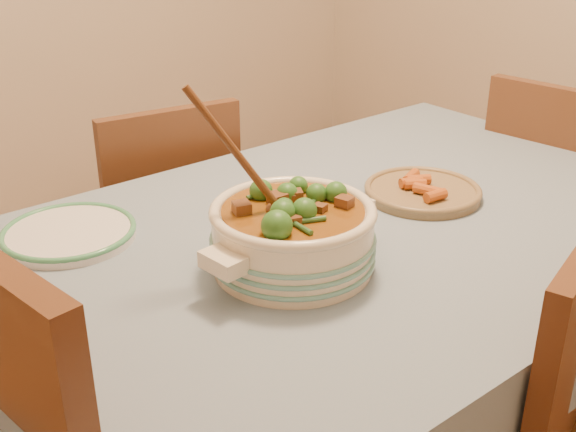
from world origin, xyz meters
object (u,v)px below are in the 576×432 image
object	(u,v)px
white_plate	(69,233)
stew_casserole	(293,231)
dining_table	(355,260)
condiment_bowl	(259,202)
chair_right	(559,207)
fried_plate	(423,189)
chair_far	(164,222)

from	to	relation	value
white_plate	stew_casserole	bearing A→B (deg)	-54.05
white_plate	dining_table	bearing A→B (deg)	-32.24
condiment_bowl	chair_right	xyz separation A→B (m)	(1.05, -0.15, -0.26)
dining_table	chair_right	xyz separation A→B (m)	(0.91, 0.03, -0.14)
white_plate	condiment_bowl	xyz separation A→B (m)	(0.39, -0.15, 0.01)
dining_table	condiment_bowl	distance (m)	0.25
white_plate	fried_plate	size ratio (longest dim) A/B	1.12
dining_table	fried_plate	world-z (taller)	fried_plate
stew_casserole	chair_right	bearing A→B (deg)	4.68
dining_table	chair_far	size ratio (longest dim) A/B	1.91
condiment_bowl	chair_right	distance (m)	1.09
fried_plate	white_plate	bearing A→B (deg)	156.65
white_plate	chair_right	bearing A→B (deg)	-11.80
white_plate	fried_plate	xyz separation A→B (m)	(0.75, -0.32, 0.01)
stew_casserole	fried_plate	xyz separation A→B (m)	(0.46, 0.07, -0.06)
dining_table	chair_far	world-z (taller)	chair_far
dining_table	stew_casserole	bearing A→B (deg)	-164.69
white_plate	condiment_bowl	distance (m)	0.42
white_plate	chair_far	world-z (taller)	chair_far
white_plate	chair_right	distance (m)	1.49
stew_casserole	chair_far	distance (m)	0.90
stew_casserole	white_plate	xyz separation A→B (m)	(-0.29, 0.39, -0.07)
dining_table	chair_far	distance (m)	0.78
stew_casserole	condiment_bowl	size ratio (longest dim) A/B	3.76
stew_casserole	white_plate	world-z (taller)	stew_casserole
white_plate	chair_right	world-z (taller)	chair_right
stew_casserole	fried_plate	bearing A→B (deg)	8.86
stew_casserole	chair_right	distance (m)	1.20
dining_table	chair_right	size ratio (longest dim) A/B	1.82
condiment_bowl	fried_plate	world-z (taller)	condiment_bowl
dining_table	condiment_bowl	xyz separation A→B (m)	(-0.14, 0.18, 0.12)
fried_plate	chair_far	bearing A→B (deg)	111.22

